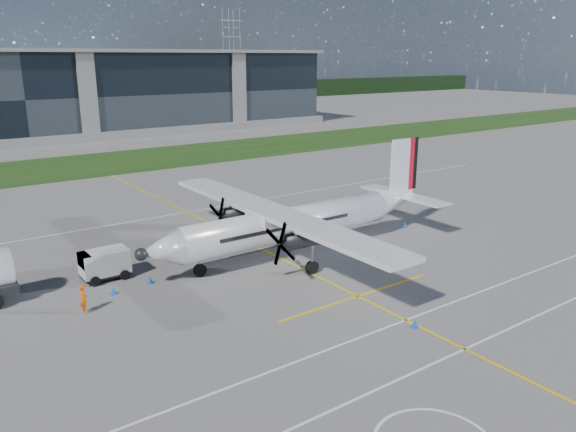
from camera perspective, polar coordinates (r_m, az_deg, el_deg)
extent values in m
plane|color=#625F5D|center=(73.48, -19.87, 3.73)|extent=(400.00, 400.00, 0.00)
cube|color=#1B3C10|center=(81.09, -21.47, 4.66)|extent=(400.00, 18.00, 0.04)
cube|color=black|center=(111.36, -26.16, 10.82)|extent=(120.00, 20.00, 15.00)
cube|color=yellow|center=(47.48, -6.06, -1.71)|extent=(0.20, 70.00, 0.01)
cube|color=white|center=(28.47, 13.73, -14.72)|extent=(90.00, 0.15, 0.01)
imported|color=#F25907|center=(34.61, -20.08, -7.71)|extent=(0.61, 0.84, 2.00)
cone|color=blue|center=(37.98, -13.83, -6.29)|extent=(0.36, 0.36, 0.50)
cone|color=blue|center=(31.97, 12.76, -10.59)|extent=(0.36, 0.36, 0.50)
cone|color=blue|center=(49.58, 11.81, -0.90)|extent=(0.36, 0.36, 0.50)
cone|color=blue|center=(36.93, -17.28, -7.22)|extent=(0.36, 0.36, 0.50)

